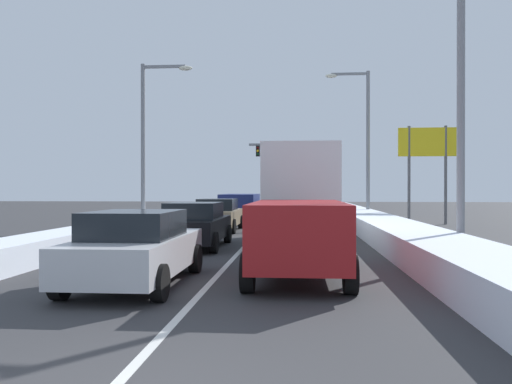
# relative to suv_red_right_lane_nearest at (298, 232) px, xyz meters

# --- Properties ---
(ground_plane) EXTENTS (120.00, 120.00, 0.00)m
(ground_plane) POSITION_rel_suv_red_right_lane_nearest_xyz_m (-1.82, 9.48, -1.02)
(ground_plane) COLOR #333335
(lane_stripe_between_right_lane_and_center_lane) EXTENTS (0.14, 45.30, 0.01)m
(lane_stripe_between_right_lane_and_center_lane) POSITION_rel_suv_red_right_lane_nearest_xyz_m (-1.82, 13.60, -1.01)
(lane_stripe_between_right_lane_and_center_lane) COLOR silver
(lane_stripe_between_right_lane_and_center_lane) RESTS_ON ground
(snow_bank_right_shoulder) EXTENTS (2.01, 45.30, 0.75)m
(snow_bank_right_shoulder) POSITION_rel_suv_red_right_lane_nearest_xyz_m (3.48, 13.60, -0.64)
(snow_bank_right_shoulder) COLOR silver
(snow_bank_right_shoulder) RESTS_ON ground
(snow_bank_left_shoulder) EXTENTS (1.54, 45.30, 0.67)m
(snow_bank_left_shoulder) POSITION_rel_suv_red_right_lane_nearest_xyz_m (-7.12, 13.60, -0.68)
(snow_bank_left_shoulder) COLOR silver
(snow_bank_left_shoulder) RESTS_ON ground
(suv_red_right_lane_nearest) EXTENTS (2.16, 4.90, 1.67)m
(suv_red_right_lane_nearest) POSITION_rel_suv_red_right_lane_nearest_xyz_m (0.00, 0.00, 0.00)
(suv_red_right_lane_nearest) COLOR maroon
(suv_red_right_lane_nearest) RESTS_ON ground
(box_truck_right_lane_second) EXTENTS (2.53, 7.20, 3.36)m
(box_truck_right_lane_second) POSITION_rel_suv_red_right_lane_nearest_xyz_m (0.08, 7.02, 0.88)
(box_truck_right_lane_second) COLOR silver
(box_truck_right_lane_second) RESTS_ON ground
(suv_charcoal_right_lane_third) EXTENTS (2.16, 4.90, 1.67)m
(suv_charcoal_right_lane_third) POSITION_rel_suv_red_right_lane_nearest_xyz_m (0.01, 15.63, 0.00)
(suv_charcoal_right_lane_third) COLOR #38383D
(suv_charcoal_right_lane_third) RESTS_ON ground
(sedan_maroon_right_lane_fourth) EXTENTS (2.00, 4.50, 1.51)m
(sedan_maroon_right_lane_fourth) POSITION_rel_suv_red_right_lane_nearest_xyz_m (-0.13, 22.14, -0.25)
(sedan_maroon_right_lane_fourth) COLOR maroon
(sedan_maroon_right_lane_fourth) RESTS_ON ground
(sedan_silver_center_lane_nearest) EXTENTS (2.00, 4.50, 1.51)m
(sedan_silver_center_lane_nearest) POSITION_rel_suv_red_right_lane_nearest_xyz_m (-3.29, -1.07, -0.25)
(sedan_silver_center_lane_nearest) COLOR #B7BABF
(sedan_silver_center_lane_nearest) RESTS_ON ground
(sedan_black_center_lane_second) EXTENTS (2.00, 4.50, 1.51)m
(sedan_black_center_lane_second) POSITION_rel_suv_red_right_lane_nearest_xyz_m (-3.44, 5.59, -0.25)
(sedan_black_center_lane_second) COLOR black
(sedan_black_center_lane_second) RESTS_ON ground
(sedan_tan_center_lane_third) EXTENTS (2.00, 4.50, 1.51)m
(sedan_tan_center_lane_third) POSITION_rel_suv_red_right_lane_nearest_xyz_m (-3.72, 12.39, -0.25)
(sedan_tan_center_lane_third) COLOR #937F60
(sedan_tan_center_lane_third) RESTS_ON ground
(suv_navy_center_lane_fourth) EXTENTS (2.16, 4.90, 1.67)m
(suv_navy_center_lane_fourth) POSITION_rel_suv_red_right_lane_nearest_xyz_m (-3.35, 18.54, 0.00)
(suv_navy_center_lane_fourth) COLOR navy
(suv_navy_center_lane_fourth) RESTS_ON ground
(traffic_light_gantry) EXTENTS (7.54, 0.47, 6.20)m
(traffic_light_gantry) POSITION_rel_suv_red_right_lane_nearest_xyz_m (0.75, 34.18, 3.48)
(traffic_light_gantry) COLOR slate
(traffic_light_gantry) RESTS_ON ground
(street_lamp_right_near) EXTENTS (2.66, 0.36, 8.06)m
(street_lamp_right_near) POSITION_rel_suv_red_right_lane_nearest_xyz_m (4.13, 3.30, 3.81)
(street_lamp_right_near) COLOR gray
(street_lamp_right_near) RESTS_ON ground
(street_lamp_right_mid) EXTENTS (2.66, 0.36, 9.04)m
(street_lamp_right_mid) POSITION_rel_suv_red_right_lane_nearest_xyz_m (3.88, 19.78, 4.33)
(street_lamp_right_mid) COLOR gray
(street_lamp_right_mid) RESTS_ON ground
(street_lamp_left_mid) EXTENTS (2.66, 0.36, 8.34)m
(street_lamp_left_mid) POSITION_rel_suv_red_right_lane_nearest_xyz_m (-7.51, 14.24, 3.96)
(street_lamp_left_mid) COLOR gray
(street_lamp_left_mid) RESTS_ON ground
(roadside_sign_right) EXTENTS (3.20, 0.16, 5.50)m
(roadside_sign_right) POSITION_rel_suv_red_right_lane_nearest_xyz_m (7.23, 17.93, 3.00)
(roadside_sign_right) COLOR #59595B
(roadside_sign_right) RESTS_ON ground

